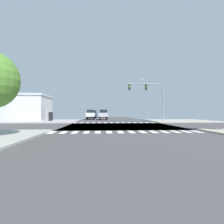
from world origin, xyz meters
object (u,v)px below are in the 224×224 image
(pickup_nearside_1, at_px, (94,114))
(suv_crossing_2, at_px, (91,114))
(street_lamp, at_px, (148,96))
(sedan_queued_1, at_px, (93,114))
(bank_building, at_px, (20,108))
(suv_farside_1, at_px, (103,114))
(pickup_trailing_2, at_px, (103,114))
(traffic_signal_mast, at_px, (149,92))

(pickup_nearside_1, xyz_separation_m, suv_crossing_2, (0.00, -16.87, 0.10))
(street_lamp, relative_size, sedan_queued_1, 2.13)
(bank_building, bearing_deg, pickup_nearside_1, 57.86)
(suv_farside_1, height_order, suv_crossing_2, same)
(pickup_trailing_2, bearing_deg, traffic_signal_mast, 105.20)
(traffic_signal_mast, relative_size, bank_building, 0.55)
(suv_farside_1, relative_size, sedan_queued_1, 1.07)
(suv_farside_1, bearing_deg, pickup_trailing_2, -90.00)
(bank_building, distance_m, suv_crossing_2, 15.10)
(bank_building, bearing_deg, suv_crossing_2, 21.23)
(street_lamp, distance_m, suv_crossing_2, 13.93)
(traffic_signal_mast, relative_size, pickup_nearside_1, 1.37)
(bank_building, xyz_separation_m, pickup_trailing_2, (17.02, 20.47, -1.38))
(pickup_nearside_1, bearing_deg, suv_farside_1, 99.19)
(traffic_signal_mast, distance_m, suv_crossing_2, 17.32)
(traffic_signal_mast, height_order, suv_farside_1, traffic_signal_mast)
(traffic_signal_mast, xyz_separation_m, suv_crossing_2, (-10.65, 13.13, -3.78))
(suv_crossing_2, bearing_deg, bank_building, 21.23)
(pickup_nearside_1, distance_m, suv_farside_1, 18.79)
(suv_farside_1, bearing_deg, sedan_queued_1, -75.75)
(suv_farside_1, bearing_deg, traffic_signal_mast, 123.74)
(traffic_signal_mast, relative_size, pickup_trailing_2, 1.37)
(traffic_signal_mast, xyz_separation_m, suv_farside_1, (-7.65, 11.45, -3.78))
(street_lamp, height_order, bank_building, street_lamp)
(pickup_trailing_2, bearing_deg, suv_farside_1, 90.00)
(suv_crossing_2, relative_size, pickup_trailing_2, 0.90)
(suv_farside_1, height_order, sedan_queued_1, suv_farside_1)
(bank_building, relative_size, suv_crossing_2, 2.75)
(street_lamp, relative_size, pickup_nearside_1, 1.80)
(suv_farside_1, distance_m, suv_crossing_2, 3.44)
(bank_building, xyz_separation_m, pickup_nearside_1, (14.02, 22.32, -1.38))
(street_lamp, height_order, pickup_trailing_2, street_lamp)
(street_lamp, distance_m, pickup_nearside_1, 24.78)
(bank_building, distance_m, pickup_trailing_2, 26.66)
(pickup_trailing_2, bearing_deg, sedan_queued_1, 58.42)
(suv_farside_1, relative_size, suv_crossing_2, 1.00)
(sedan_queued_1, height_order, pickup_trailing_2, pickup_trailing_2)
(bank_building, xyz_separation_m, suv_farside_1, (17.02, 3.77, -1.27))
(suv_farside_1, height_order, pickup_trailing_2, pickup_trailing_2)
(bank_building, height_order, pickup_trailing_2, bank_building)
(sedan_queued_1, bearing_deg, pickup_trailing_2, -121.58)
(traffic_signal_mast, bearing_deg, sedan_queued_1, 114.59)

